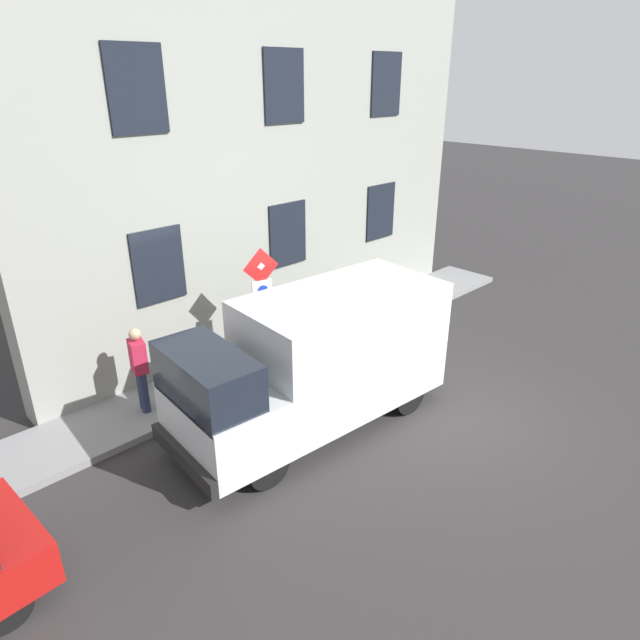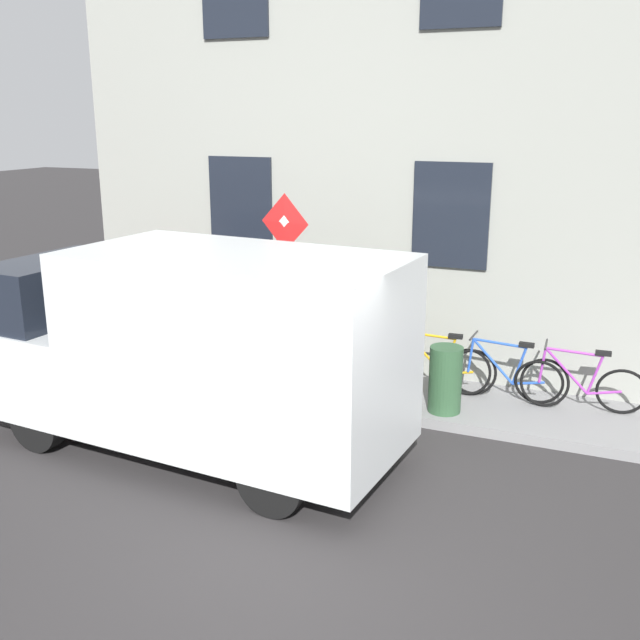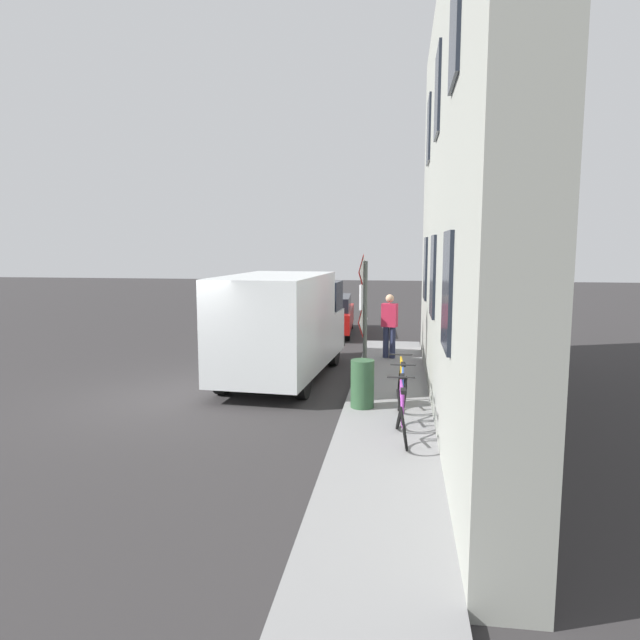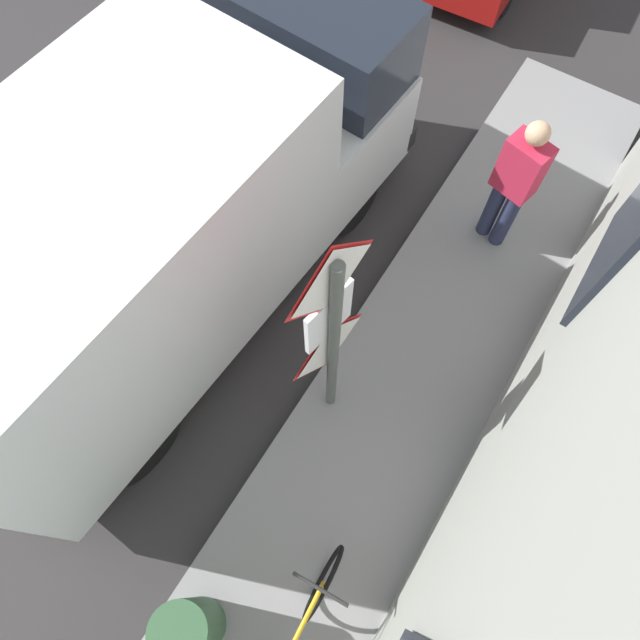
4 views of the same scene
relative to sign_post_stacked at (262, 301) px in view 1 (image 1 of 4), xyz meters
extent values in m
plane|color=#2C2A2B|center=(-3.63, -1.94, -1.83)|extent=(80.00, 80.00, 0.00)
cube|color=gray|center=(0.62, -1.94, -1.76)|extent=(1.64, 14.36, 0.14)
cube|color=gray|center=(1.78, -1.94, 2.22)|extent=(0.70, 12.36, 8.11)
cube|color=black|center=(1.41, -5.34, 0.76)|extent=(0.06, 1.10, 1.50)
cube|color=black|center=(1.41, -1.94, 0.76)|extent=(0.06, 1.10, 1.50)
cube|color=black|center=(1.41, 1.46, 0.76)|extent=(0.06, 1.10, 1.50)
cube|color=black|center=(1.41, -5.34, 4.01)|extent=(0.06, 1.10, 1.50)
cube|color=black|center=(1.41, -1.94, 4.01)|extent=(0.06, 1.10, 1.50)
cube|color=black|center=(1.41, 1.46, 4.01)|extent=(0.06, 1.10, 1.50)
cylinder|color=#474C47|center=(0.05, -0.01, -0.36)|extent=(0.09, 0.09, 2.67)
pyramid|color=silver|center=(-0.03, 0.01, 0.73)|extent=(0.14, 0.50, 0.50)
pyramid|color=red|center=(-0.03, 0.00, 0.73)|extent=(0.13, 0.55, 0.56)
cube|color=white|center=(-0.01, 0.00, 0.18)|extent=(0.13, 0.44, 0.56)
cylinder|color=#1933B2|center=(-0.04, 0.00, 0.24)|extent=(0.06, 0.24, 0.24)
pyramid|color=silver|center=(-0.03, 0.01, -0.37)|extent=(0.14, 0.50, 0.50)
pyramid|color=red|center=(-0.03, 0.00, -0.37)|extent=(0.13, 0.55, 0.56)
cube|color=silver|center=(-1.95, -0.31, -0.42)|extent=(2.27, 3.94, 2.18)
cube|color=silver|center=(-1.76, 2.28, -0.96)|extent=(2.10, 1.54, 1.10)
cube|color=black|center=(-1.75, 2.49, -0.06)|extent=(1.99, 1.12, 0.84)
cube|color=black|center=(-1.71, 3.03, -1.33)|extent=(2.01, 0.31, 0.28)
cylinder|color=black|center=(-2.66, 2.11, -1.45)|extent=(0.27, 0.77, 0.76)
cylinder|color=black|center=(-0.90, 1.98, -1.45)|extent=(0.27, 0.77, 0.76)
cylinder|color=black|center=(-2.90, -1.21, -1.45)|extent=(0.27, 0.77, 0.76)
cylinder|color=black|center=(-1.15, -1.34, -1.45)|extent=(0.27, 0.77, 0.76)
cylinder|color=black|center=(-2.46, 5.93, -1.53)|extent=(0.21, 0.61, 0.60)
torus|color=black|center=(0.86, -3.39, -1.36)|extent=(0.17, 0.67, 0.66)
torus|color=black|center=(0.91, -4.44, -1.36)|extent=(0.17, 0.67, 0.66)
cylinder|color=purple|center=(0.87, -3.73, -1.16)|extent=(0.07, 0.60, 0.60)
cylinder|color=purple|center=(0.88, -3.80, -0.89)|extent=(0.08, 0.73, 0.07)
cylinder|color=purple|center=(0.89, -4.09, -1.17)|extent=(0.05, 0.19, 0.55)
cylinder|color=purple|center=(0.90, -4.23, -1.41)|extent=(0.06, 0.43, 0.12)
cylinder|color=purple|center=(0.86, -3.42, -1.12)|extent=(0.04, 0.09, 0.50)
cube|color=black|center=(0.90, -4.16, -0.86)|extent=(0.09, 0.20, 0.06)
cylinder|color=#262626|center=(0.86, -3.44, -0.82)|extent=(0.46, 0.05, 0.03)
torus|color=black|center=(0.90, -2.41, -1.36)|extent=(0.20, 0.66, 0.65)
torus|color=black|center=(0.87, -3.46, -1.36)|extent=(0.20, 0.66, 0.65)
cylinder|color=blue|center=(0.89, -2.75, -1.16)|extent=(0.05, 0.60, 0.60)
cylinder|color=blue|center=(0.89, -2.82, -0.89)|extent=(0.05, 0.73, 0.07)
cylinder|color=blue|center=(0.88, -3.11, -1.17)|extent=(0.04, 0.19, 0.55)
cylinder|color=blue|center=(0.88, -3.25, -1.41)|extent=(0.05, 0.43, 0.12)
cylinder|color=blue|center=(0.90, -2.44, -1.12)|extent=(0.04, 0.09, 0.50)
cube|color=black|center=(0.88, -3.19, -0.86)|extent=(0.08, 0.20, 0.06)
cylinder|color=#262626|center=(0.90, -2.46, -0.82)|extent=(0.46, 0.04, 0.03)
torus|color=black|center=(0.85, -1.44, -1.36)|extent=(0.15, 0.67, 0.66)
torus|color=black|center=(0.92, -2.48, -1.36)|extent=(0.15, 0.67, 0.66)
cylinder|color=gold|center=(0.87, -1.77, -1.16)|extent=(0.07, 0.60, 0.60)
cylinder|color=gold|center=(0.88, -1.85, -0.89)|extent=(0.08, 0.73, 0.07)
cylinder|color=gold|center=(0.89, -2.13, -1.17)|extent=(0.05, 0.19, 0.55)
cylinder|color=gold|center=(0.90, -2.27, -1.41)|extent=(0.06, 0.43, 0.12)
cylinder|color=gold|center=(0.86, -1.46, -1.12)|extent=(0.04, 0.09, 0.50)
cube|color=black|center=(0.90, -2.21, -0.86)|extent=(0.09, 0.20, 0.06)
cylinder|color=#262626|center=(0.86, -1.49, -0.82)|extent=(0.46, 0.06, 0.03)
cylinder|color=#262B47|center=(0.45, 2.56, -1.27)|extent=(0.16, 0.16, 0.85)
cylinder|color=#262B47|center=(0.63, 2.52, -1.27)|extent=(0.16, 0.16, 0.85)
cube|color=#B4213C|center=(0.54, 2.54, -0.53)|extent=(0.45, 0.35, 0.62)
sphere|color=tan|center=(0.54, 2.54, -0.08)|extent=(0.22, 0.22, 0.22)
cylinder|color=#2D5133|center=(0.15, -2.26, -1.24)|extent=(0.44, 0.44, 0.90)
camera|label=1|loc=(-8.36, 6.46, 4.26)|focal=31.16mm
camera|label=2|loc=(-8.97, -4.30, 2.16)|focal=41.31mm
camera|label=3|loc=(0.83, -12.67, 1.34)|focal=31.98mm
camera|label=4|loc=(0.83, -1.45, 3.91)|focal=33.27mm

